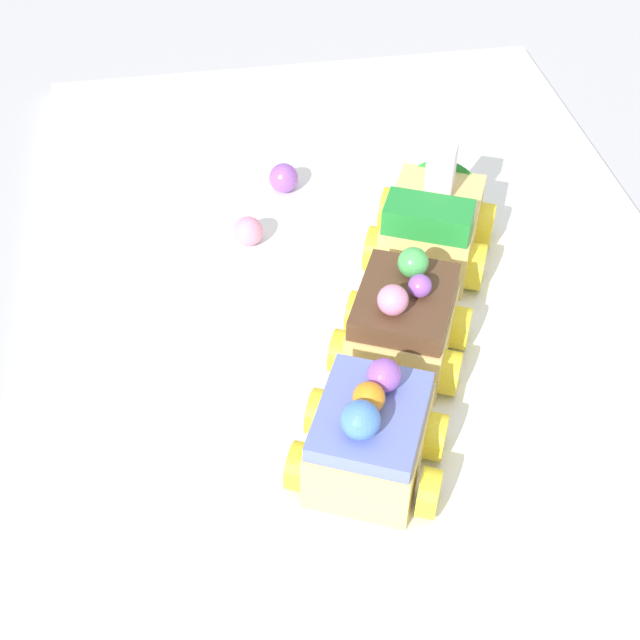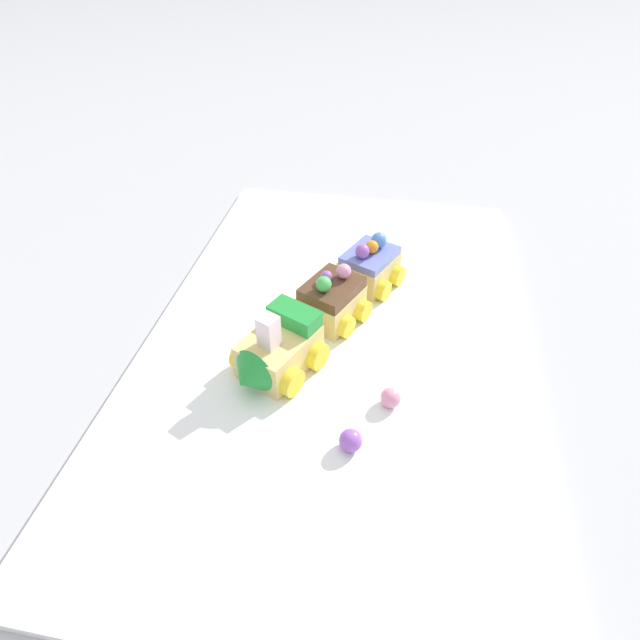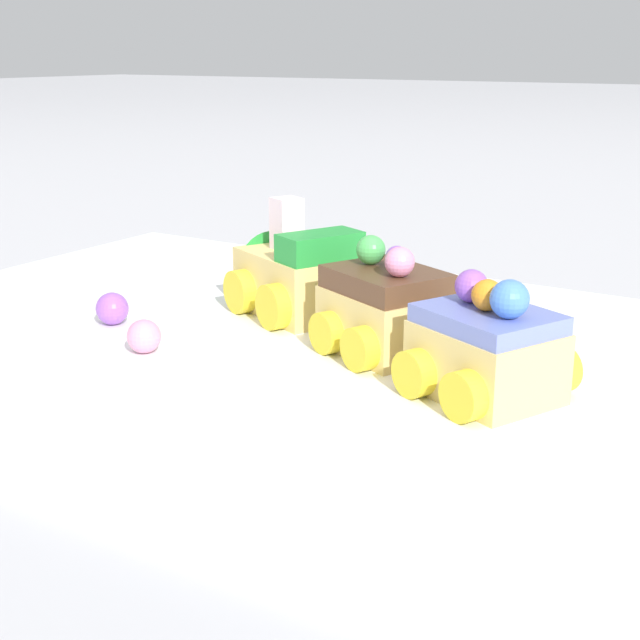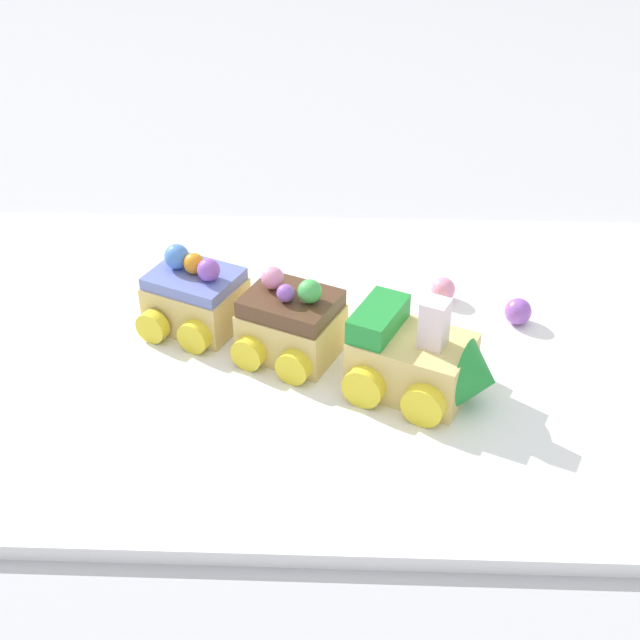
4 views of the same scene
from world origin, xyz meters
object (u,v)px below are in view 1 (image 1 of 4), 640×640
cake_car_blueberry (369,438)px  gumball_purple (284,178)px  cake_train_locomotive (434,219)px  gumball_pink (248,231)px  cake_car_chocolate (403,324)px

cake_car_blueberry → gumball_purple: size_ratio=4.38×
cake_train_locomotive → gumball_pink: size_ratio=5.69×
cake_car_blueberry → gumball_pink: size_ratio=4.61×
cake_car_chocolate → gumball_purple: bearing=39.3°
gumball_pink → cake_car_chocolate: bearing=-147.0°
gumball_purple → gumball_pink: gumball_purple is taller
cake_train_locomotive → gumball_purple: size_ratio=5.42×
gumball_pink → cake_car_blueberry: bearing=-168.0°
cake_train_locomotive → cake_car_chocolate: cake_train_locomotive is taller
cake_car_chocolate → gumball_pink: bearing=57.7°
cake_train_locomotive → gumball_purple: cake_train_locomotive is taller
cake_car_chocolate → cake_car_blueberry: 0.09m
cake_train_locomotive → cake_car_blueberry: 0.20m
cake_train_locomotive → gumball_pink: bearing=102.8°
gumball_purple → gumball_pink: bearing=150.7°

